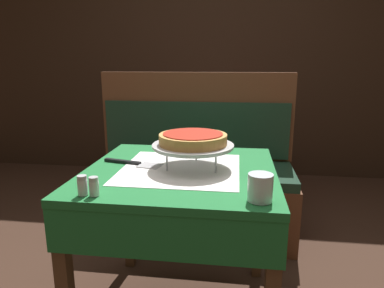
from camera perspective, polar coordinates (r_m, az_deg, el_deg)
The scene contains 11 objects.
dining_table_front at distance 1.50m, azimuth -1.88°, elevation -8.16°, with size 0.80×0.80×0.73m.
dining_table_rear at distance 3.17m, azimuth 2.96°, elevation 3.46°, with size 0.81×0.81×0.74m.
booth_bench at distance 2.40m, azimuth 0.06°, elevation -7.24°, with size 1.37×0.54×1.10m.
back_wall_panel at distance 3.62m, azimuth 4.02°, elevation 13.87°, with size 6.00×0.04×2.40m, color black.
pizza_pan_stand at distance 1.45m, azimuth 0.16°, elevation -0.42°, with size 0.35×0.35×0.10m.
deep_dish_pizza at distance 1.44m, azimuth 0.16°, elevation 0.89°, with size 0.29×0.29×0.05m.
pizza_server at distance 1.55m, azimuth -9.67°, elevation -3.16°, with size 0.28×0.11×0.01m.
water_glass_near at distance 1.14m, azimuth 11.30°, elevation -7.11°, with size 0.08×0.08×0.09m.
salt_shaker at distance 1.23m, azimuth -17.80°, elevation -6.59°, with size 0.03×0.03×0.07m.
pepper_shaker at distance 1.21m, azimuth -16.03°, elevation -6.82°, with size 0.03×0.03×0.07m.
condiment_caddy at distance 3.19m, azimuth 3.36°, elevation 6.24°, with size 0.15×0.15×0.16m.
Camera 1 is at (0.23, -1.38, 1.17)m, focal length 32.00 mm.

